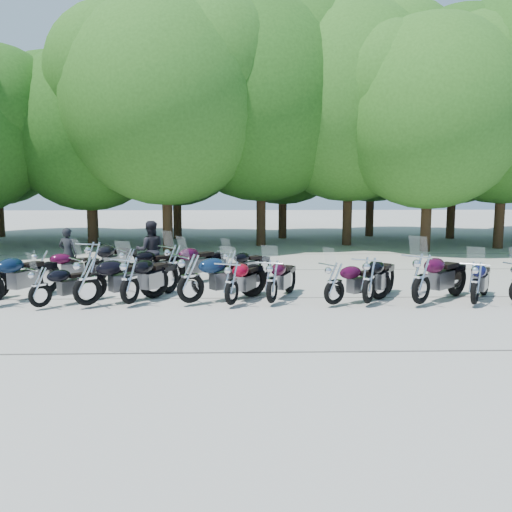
{
  "coord_description": "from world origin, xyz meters",
  "views": [
    {
      "loc": [
        -0.36,
        -12.21,
        2.99
      ],
      "look_at": [
        0.0,
        1.5,
        1.1
      ],
      "focal_mm": 38.0,
      "sensor_mm": 36.0,
      "label": 1
    }
  ],
  "objects_px": {
    "motorcycle_10": "(421,277)",
    "motorcycle_14": "(42,266)",
    "motorcycle_4": "(130,279)",
    "motorcycle_18": "(230,265)",
    "motorcycle_3": "(87,279)",
    "motorcycle_2": "(40,286)",
    "motorcycle_15": "(94,261)",
    "motorcycle_7": "(272,280)",
    "motorcycle_11": "(475,282)",
    "motorcycle_17": "(174,263)",
    "rider_0": "(68,254)",
    "motorcycle_16": "(129,265)",
    "motorcycle_5": "(191,277)",
    "motorcycle_9": "(369,279)",
    "motorcycle_8": "(334,282)",
    "rider_1": "(150,251)",
    "motorcycle_6": "(232,282)"
  },
  "relations": [
    {
      "from": "motorcycle_4",
      "to": "motorcycle_14",
      "type": "distance_m",
      "value": 4.05
    },
    {
      "from": "motorcycle_5",
      "to": "motorcycle_9",
      "type": "relative_size",
      "value": 1.06
    },
    {
      "from": "motorcycle_7",
      "to": "motorcycle_10",
      "type": "bearing_deg",
      "value": -163.14
    },
    {
      "from": "motorcycle_9",
      "to": "rider_0",
      "type": "bearing_deg",
      "value": 5.89
    },
    {
      "from": "motorcycle_7",
      "to": "motorcycle_2",
      "type": "bearing_deg",
      "value": 23.6
    },
    {
      "from": "motorcycle_2",
      "to": "motorcycle_14",
      "type": "xyz_separation_m",
      "value": [
        -0.99,
        2.92,
        0.01
      ]
    },
    {
      "from": "motorcycle_6",
      "to": "motorcycle_10",
      "type": "xyz_separation_m",
      "value": [
        4.53,
        -0.07,
        0.1
      ]
    },
    {
      "from": "motorcycle_4",
      "to": "motorcycle_9",
      "type": "relative_size",
      "value": 1.01
    },
    {
      "from": "motorcycle_4",
      "to": "rider_1",
      "type": "height_order",
      "value": "rider_1"
    },
    {
      "from": "motorcycle_8",
      "to": "motorcycle_16",
      "type": "bearing_deg",
      "value": 31.36
    },
    {
      "from": "motorcycle_16",
      "to": "motorcycle_18",
      "type": "bearing_deg",
      "value": -123.55
    },
    {
      "from": "motorcycle_5",
      "to": "motorcycle_10",
      "type": "bearing_deg",
      "value": -126.51
    },
    {
      "from": "motorcycle_7",
      "to": "motorcycle_9",
      "type": "distance_m",
      "value": 2.33
    },
    {
      "from": "motorcycle_10",
      "to": "motorcycle_15",
      "type": "relative_size",
      "value": 1.0
    },
    {
      "from": "motorcycle_7",
      "to": "motorcycle_10",
      "type": "xyz_separation_m",
      "value": [
        3.56,
        -0.24,
        0.1
      ]
    },
    {
      "from": "motorcycle_4",
      "to": "motorcycle_7",
      "type": "xyz_separation_m",
      "value": [
        3.42,
        0.02,
        -0.05
      ]
    },
    {
      "from": "motorcycle_2",
      "to": "motorcycle_7",
      "type": "relative_size",
      "value": 0.91
    },
    {
      "from": "motorcycle_8",
      "to": "motorcycle_10",
      "type": "bearing_deg",
      "value": -123.5
    },
    {
      "from": "motorcycle_4",
      "to": "motorcycle_7",
      "type": "height_order",
      "value": "motorcycle_4"
    },
    {
      "from": "motorcycle_14",
      "to": "motorcycle_9",
      "type": "bearing_deg",
      "value": -128.7
    },
    {
      "from": "motorcycle_11",
      "to": "motorcycle_16",
      "type": "bearing_deg",
      "value": 14.5
    },
    {
      "from": "motorcycle_4",
      "to": "motorcycle_6",
      "type": "bearing_deg",
      "value": -158.3
    },
    {
      "from": "motorcycle_4",
      "to": "rider_0",
      "type": "relative_size",
      "value": 1.49
    },
    {
      "from": "motorcycle_5",
      "to": "motorcycle_17",
      "type": "height_order",
      "value": "motorcycle_5"
    },
    {
      "from": "motorcycle_4",
      "to": "motorcycle_18",
      "type": "distance_m",
      "value": 3.59
    },
    {
      "from": "motorcycle_14",
      "to": "rider_0",
      "type": "height_order",
      "value": "rider_0"
    },
    {
      "from": "motorcycle_4",
      "to": "motorcycle_17",
      "type": "height_order",
      "value": "motorcycle_17"
    },
    {
      "from": "motorcycle_2",
      "to": "motorcycle_17",
      "type": "relative_size",
      "value": 0.84
    },
    {
      "from": "motorcycle_2",
      "to": "motorcycle_15",
      "type": "relative_size",
      "value": 0.79
    },
    {
      "from": "motorcycle_8",
      "to": "motorcycle_14",
      "type": "distance_m",
      "value": 8.43
    },
    {
      "from": "motorcycle_10",
      "to": "motorcycle_14",
      "type": "xyz_separation_m",
      "value": [
        -10.01,
        2.89,
        -0.14
      ]
    },
    {
      "from": "motorcycle_5",
      "to": "motorcycle_11",
      "type": "relative_size",
      "value": 1.16
    },
    {
      "from": "motorcycle_4",
      "to": "motorcycle_11",
      "type": "bearing_deg",
      "value": -156.58
    },
    {
      "from": "motorcycle_11",
      "to": "rider_1",
      "type": "height_order",
      "value": "rider_1"
    },
    {
      "from": "motorcycle_14",
      "to": "motorcycle_16",
      "type": "relative_size",
      "value": 0.94
    },
    {
      "from": "motorcycle_15",
      "to": "motorcycle_10",
      "type": "bearing_deg",
      "value": -177.05
    },
    {
      "from": "motorcycle_17",
      "to": "rider_0",
      "type": "distance_m",
      "value": 3.61
    },
    {
      "from": "motorcycle_2",
      "to": "motorcycle_15",
      "type": "xyz_separation_m",
      "value": [
        0.49,
        2.85,
        0.15
      ]
    },
    {
      "from": "motorcycle_5",
      "to": "motorcycle_14",
      "type": "bearing_deg",
      "value": 25.86
    },
    {
      "from": "motorcycle_10",
      "to": "motorcycle_14",
      "type": "distance_m",
      "value": 10.42
    },
    {
      "from": "motorcycle_10",
      "to": "rider_1",
      "type": "relative_size",
      "value": 1.41
    },
    {
      "from": "motorcycle_4",
      "to": "rider_1",
      "type": "xyz_separation_m",
      "value": [
        -0.1,
        3.59,
        0.23
      ]
    },
    {
      "from": "motorcycle_3",
      "to": "motorcycle_9",
      "type": "relative_size",
      "value": 1.04
    },
    {
      "from": "motorcycle_11",
      "to": "motorcycle_17",
      "type": "distance_m",
      "value": 8.01
    },
    {
      "from": "motorcycle_17",
      "to": "motorcycle_3",
      "type": "bearing_deg",
      "value": 99.56
    },
    {
      "from": "motorcycle_3",
      "to": "motorcycle_10",
      "type": "height_order",
      "value": "motorcycle_10"
    },
    {
      "from": "motorcycle_10",
      "to": "rider_1",
      "type": "bearing_deg",
      "value": 19.17
    },
    {
      "from": "motorcycle_16",
      "to": "motorcycle_4",
      "type": "bearing_deg",
      "value": 154.73
    },
    {
      "from": "motorcycle_8",
      "to": "motorcycle_15",
      "type": "bearing_deg",
      "value": 34.41
    },
    {
      "from": "motorcycle_5",
      "to": "motorcycle_17",
      "type": "relative_size",
      "value": 1.05
    }
  ]
}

